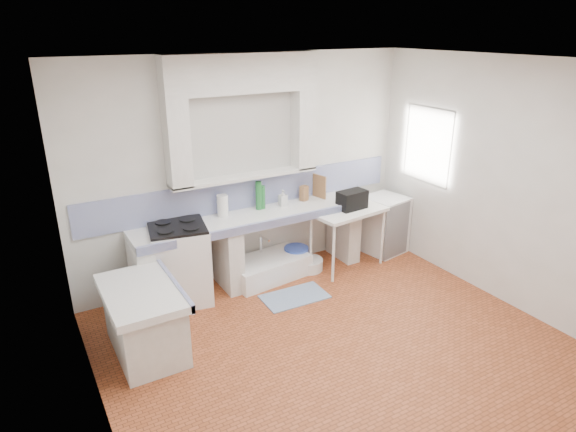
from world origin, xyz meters
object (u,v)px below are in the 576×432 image
stove (180,264)px  sink (268,269)px  fridge (384,224)px  side_table (347,238)px

stove → sink: size_ratio=0.89×
fridge → side_table: bearing=179.9°
sink → stove: bearing=172.0°
sink → side_table: (1.07, -0.24, 0.29)m
stove → side_table: (2.23, -0.27, -0.05)m
stove → fridge: bearing=8.3°
stove → side_table: size_ratio=0.93×
side_table → fridge: fridge is taller
stove → sink: bearing=9.5°
stove → side_table: stove is taller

